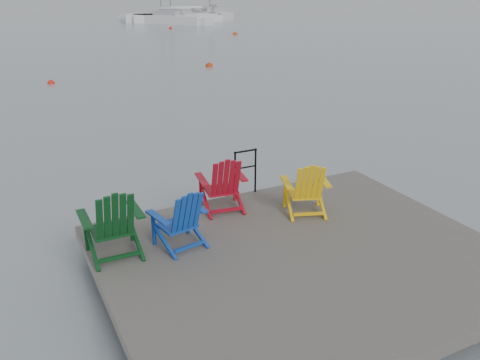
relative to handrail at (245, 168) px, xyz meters
name	(u,v)px	position (x,y,z in m)	size (l,w,h in m)	color
ground	(302,281)	(-0.25, -2.45, -1.04)	(400.00, 400.00, 0.00)	gray
dock	(303,262)	(-0.25, -2.45, -0.69)	(6.00, 5.00, 1.40)	#2C2A27
handrail	(245,168)	(0.00, 0.00, 0.00)	(0.48, 0.04, 0.90)	black
chair_green	(113,222)	(-2.85, -1.23, 0.03)	(0.91, 0.84, 1.14)	#0A3815
chair_blue	(181,218)	(-1.85, -1.42, -0.04)	(0.89, 0.84, 0.99)	#0F3DA3
chair_red	(223,183)	(-0.70, -0.49, -0.01)	(0.92, 0.87, 1.05)	#A30C1B
chair_yellow	(307,188)	(0.56, -1.29, -0.03)	(0.96, 0.92, 1.01)	yellow
sailboat_near	(166,20)	(13.09, 43.23, -0.69)	(7.18, 8.74, 12.43)	white
sailboat_mid	(211,14)	(20.22, 48.07, -0.69)	(4.30, 10.25, 13.54)	silver
sailboat_far	(176,18)	(14.55, 44.26, -0.69)	(8.86, 4.29, 11.81)	white
buoy_a	(209,66)	(6.54, 16.95, -1.04)	(0.40, 0.40, 0.40)	#BB2D0B
buoy_b	(51,84)	(-1.61, 15.88, -1.04)	(0.33, 0.33, 0.33)	red
buoy_c	(235,34)	(14.74, 30.59, -1.04)	(0.40, 0.40, 0.40)	#C03B0B
buoy_d	(171,29)	(11.61, 37.55, -1.04)	(0.33, 0.33, 0.33)	red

